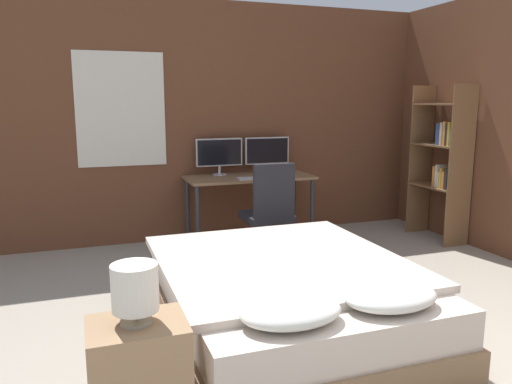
# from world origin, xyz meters

# --- Properties ---
(wall_back) EXTENTS (12.00, 0.08, 2.70)m
(wall_back) POSITION_xyz_m (-0.02, 4.08, 1.35)
(wall_back) COLOR brown
(wall_back) RESTS_ON ground_plane
(bed) EXTENTS (1.65, 2.05, 0.58)m
(bed) POSITION_xyz_m (-0.58, 1.42, 0.26)
(bed) COLOR #846647
(bed) RESTS_ON ground_plane
(nightstand) EXTENTS (0.45, 0.35, 0.60)m
(nightstand) POSITION_xyz_m (-1.67, 0.62, 0.30)
(nightstand) COLOR #997551
(nightstand) RESTS_ON ground_plane
(bedside_lamp) EXTENTS (0.21, 0.21, 0.28)m
(bedside_lamp) POSITION_xyz_m (-1.67, 0.62, 0.76)
(bedside_lamp) COLOR gray
(bedside_lamp) RESTS_ON nightstand
(desk) EXTENTS (1.43, 0.62, 0.76)m
(desk) POSITION_xyz_m (-0.08, 3.70, 0.66)
(desk) COLOR #846042
(desk) RESTS_ON ground_plane
(monitor_left) EXTENTS (0.54, 0.16, 0.42)m
(monitor_left) POSITION_xyz_m (-0.37, 3.91, 1.00)
(monitor_left) COLOR #B7B7BC
(monitor_left) RESTS_ON desk
(monitor_right) EXTENTS (0.54, 0.16, 0.42)m
(monitor_right) POSITION_xyz_m (0.22, 3.91, 1.00)
(monitor_right) COLOR #B7B7BC
(monitor_right) RESTS_ON desk
(keyboard) EXTENTS (0.40, 0.13, 0.02)m
(keyboard) POSITION_xyz_m (-0.08, 3.50, 0.76)
(keyboard) COLOR #B7B7BC
(keyboard) RESTS_ON desk
(computer_mouse) EXTENTS (0.07, 0.05, 0.04)m
(computer_mouse) POSITION_xyz_m (0.21, 3.50, 0.77)
(computer_mouse) COLOR #B7B7BC
(computer_mouse) RESTS_ON desk
(office_chair) EXTENTS (0.52, 0.52, 1.01)m
(office_chair) POSITION_xyz_m (-0.14, 2.92, 0.40)
(office_chair) COLOR black
(office_chair) RESTS_ON ground_plane
(bookshelf) EXTENTS (0.32, 0.70, 1.77)m
(bookshelf) POSITION_xyz_m (2.01, 3.01, 0.97)
(bookshelf) COLOR brown
(bookshelf) RESTS_ON ground_plane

